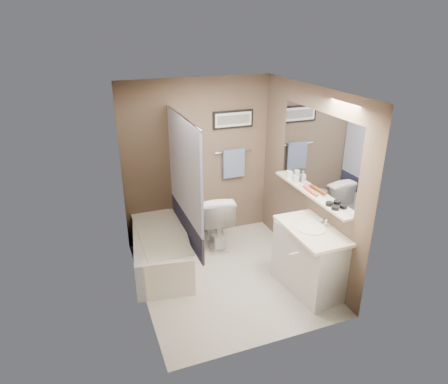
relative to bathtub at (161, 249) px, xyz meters
name	(u,v)px	position (x,y,z in m)	size (l,w,h in m)	color
ground	(228,277)	(0.75, -0.57, -0.25)	(2.50, 2.50, 0.00)	beige
ceiling	(229,92)	(0.75, -0.57, 2.13)	(2.20, 2.50, 0.04)	silver
wall_back	(198,162)	(0.75, 0.66, 0.95)	(2.20, 0.04, 2.40)	brown
wall_front	(276,242)	(0.75, -1.80, 0.95)	(2.20, 0.04, 2.40)	brown
wall_left	(138,206)	(-0.33, -0.57, 0.95)	(0.04, 2.50, 2.40)	brown
wall_right	(307,181)	(1.83, -0.57, 0.95)	(0.04, 2.50, 2.40)	brown
tile_surround	(131,205)	(-0.34, -0.07, 0.75)	(0.02, 1.55, 2.00)	tan
curtain_rod	(182,116)	(0.35, -0.07, 1.80)	(0.02, 0.02, 1.55)	silver
curtain_upper	(184,168)	(0.35, -0.07, 1.15)	(0.03, 1.45, 1.28)	white
curtain_lower	(187,226)	(0.35, -0.07, 0.33)	(0.03, 1.45, 0.36)	#262948
mirror	(317,153)	(1.84, -0.72, 1.37)	(0.02, 1.60, 1.00)	silver
shelf	(309,193)	(1.79, -0.72, 0.85)	(0.12, 1.60, 0.03)	silver
towel_bar	(233,151)	(1.30, 0.64, 1.05)	(0.02, 0.02, 0.60)	silver
towel	(234,163)	(1.30, 0.62, 0.87)	(0.34, 0.05, 0.44)	#8EA4CE
art_frame	(233,119)	(1.30, 0.66, 1.53)	(0.62, 0.03, 0.26)	black
art_mat	(234,120)	(1.30, 0.65, 1.53)	(0.56, 0.00, 0.20)	white
art_image	(234,120)	(1.30, 0.64, 1.53)	(0.50, 0.00, 0.13)	#595959
door	(325,250)	(1.30, -1.81, 0.75)	(0.80, 0.02, 2.00)	silver
door_handle	(293,253)	(0.97, -1.76, 0.75)	(0.02, 0.02, 0.10)	silver
bathtub	(161,249)	(0.00, 0.00, 0.00)	(0.70, 1.50, 0.50)	white
tub_rim	(160,233)	(0.00, 0.00, 0.25)	(0.56, 1.36, 0.02)	white
toilet	(215,218)	(0.88, 0.31, 0.16)	(0.46, 0.81, 0.83)	white
vanity	(310,260)	(1.60, -1.14, 0.15)	(0.50, 0.90, 0.80)	silver
countertop	(312,230)	(1.59, -1.14, 0.57)	(0.54, 0.96, 0.04)	white
sink_basin	(312,228)	(1.58, -1.14, 0.60)	(0.34, 0.34, 0.01)	white
faucet_spout	(326,222)	(1.78, -1.14, 0.64)	(0.02, 0.02, 0.10)	white
faucet_knob	(321,220)	(1.78, -1.04, 0.62)	(0.05, 0.05, 0.05)	silver
candle_bowl_near	(335,208)	(1.79, -1.26, 0.89)	(0.09, 0.09, 0.04)	black
candle_bowl_far	(329,204)	(1.79, -1.15, 0.89)	(0.09, 0.09, 0.04)	black
hair_brush_front	(313,192)	(1.79, -0.79, 0.89)	(0.04, 0.04, 0.22)	#BF521B
hair_brush_back	(308,189)	(1.79, -0.69, 0.89)	(0.04, 0.04, 0.22)	#C4411B
pink_comb	(302,186)	(1.79, -0.53, 0.87)	(0.03, 0.16, 0.01)	pink
glass_jar	(290,175)	(1.79, -0.21, 0.92)	(0.08, 0.08, 0.10)	white
soap_bottle	(296,177)	(1.79, -0.37, 0.94)	(0.06, 0.07, 0.14)	#999999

